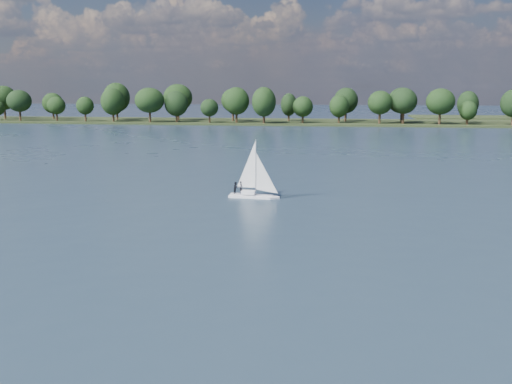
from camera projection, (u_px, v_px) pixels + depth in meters
ground at (279, 154)px, 128.80m from camera, size 700.00×700.00×0.00m
far_shore at (304, 123)px, 237.92m from camera, size 660.00×40.00×1.50m
sailboat at (251, 181)px, 77.67m from camera, size 6.54×2.49×8.40m
treeline at (302, 103)px, 232.48m from camera, size 562.16×74.24×17.91m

